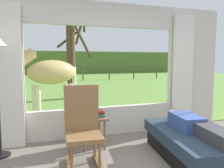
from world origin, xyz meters
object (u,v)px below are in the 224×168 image
object	(u,v)px
potted_plant	(86,106)
horse	(49,73)
recliner_sofa	(192,145)
reclining_person	(195,126)
book_stack	(98,114)
pasture_tree	(72,54)
side_table	(92,122)
rocking_chair	(83,127)

from	to	relation	value
potted_plant	horse	world-z (taller)	horse
recliner_sofa	reclining_person	distance (m)	0.31
book_stack	pasture_tree	world-z (taller)	pasture_tree
side_table	potted_plant	bearing A→B (deg)	143.13
horse	reclining_person	bearing A→B (deg)	-167.48
recliner_sofa	side_table	bearing A→B (deg)	152.07
side_table	pasture_tree	distance (m)	5.20
side_table	recliner_sofa	bearing A→B (deg)	-36.06
book_stack	pasture_tree	size ratio (longest dim) A/B	0.05
rocking_chair	horse	world-z (taller)	horse
potted_plant	pasture_tree	bearing A→B (deg)	83.88
pasture_tree	side_table	bearing A→B (deg)	-95.14
recliner_sofa	potted_plant	bearing A→B (deg)	152.03
potted_plant	pasture_tree	distance (m)	5.09
rocking_chair	book_stack	distance (m)	0.66
potted_plant	book_stack	xyz separation A→B (m)	(0.17, -0.12, -0.12)
reclining_person	side_table	bearing A→B (deg)	150.65
recliner_sofa	book_stack	bearing A→B (deg)	152.00
reclining_person	recliner_sofa	bearing A→B (deg)	98.13
reclining_person	horse	xyz separation A→B (m)	(-1.84, 3.13, 0.63)
book_stack	horse	distance (m)	2.37
rocking_chair	pasture_tree	size ratio (longest dim) A/B	0.30
side_table	horse	world-z (taller)	horse
reclining_person	book_stack	xyz separation A→B (m)	(-1.20, 0.92, 0.06)
potted_plant	horse	xyz separation A→B (m)	(-0.48, 2.08, 0.45)
potted_plant	horse	bearing A→B (deg)	102.87
recliner_sofa	pasture_tree	xyz separation A→B (m)	(-0.83, 5.95, 1.50)
reclining_person	side_table	world-z (taller)	reclining_person
reclining_person	pasture_tree	distance (m)	6.18
reclining_person	side_table	xyz separation A→B (m)	(-1.29, 0.99, -0.10)
rocking_chair	horse	bearing A→B (deg)	99.99
side_table	pasture_tree	xyz separation A→B (m)	(0.45, 5.02, 1.29)
book_stack	side_table	bearing A→B (deg)	144.95
reclining_person	pasture_tree	size ratio (longest dim) A/B	0.38
reclining_person	book_stack	distance (m)	1.51
recliner_sofa	reclining_person	size ratio (longest dim) A/B	1.26
horse	recliner_sofa	bearing A→B (deg)	-167.08
side_table	book_stack	world-z (taller)	book_stack
reclining_person	potted_plant	distance (m)	1.73
recliner_sofa	horse	xyz separation A→B (m)	(-1.84, 3.08, 0.94)
recliner_sofa	side_table	size ratio (longest dim) A/B	3.48
rocking_chair	pasture_tree	world-z (taller)	pasture_tree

